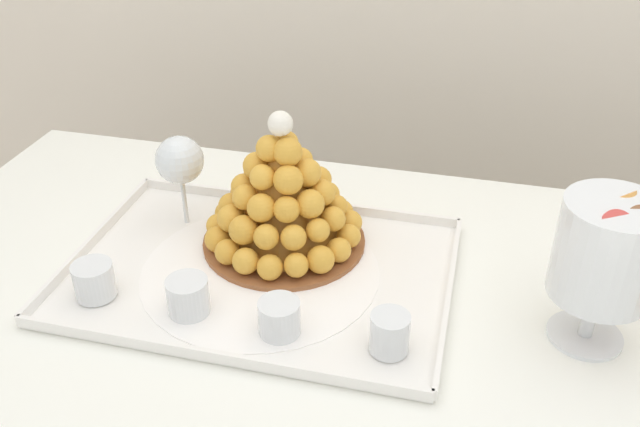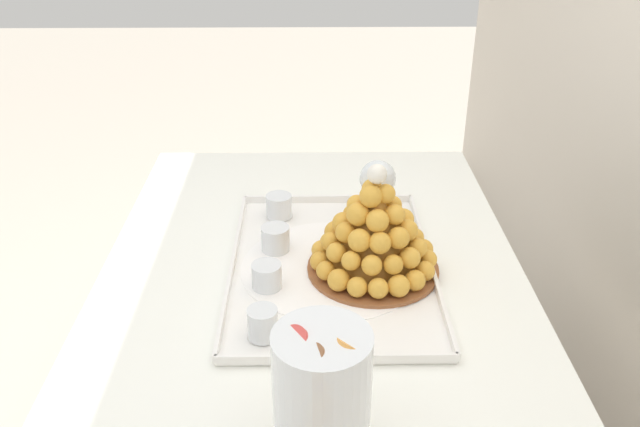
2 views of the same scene
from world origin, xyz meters
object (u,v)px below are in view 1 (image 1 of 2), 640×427
object	(u,v)px
dessert_cup_mid_right	(389,334)
dessert_cup_centre	(279,319)
croquembouche	(282,197)
macaron_goblet	(607,252)
wine_glass	(180,162)
serving_tray	(260,272)
dessert_cup_mid_left	(188,297)
dessert_cup_left	(94,281)

from	to	relation	value
dessert_cup_mid_right	dessert_cup_centre	bearing A→B (deg)	-179.27
croquembouche	macaron_goblet	xyz separation A→B (m)	(0.49, -0.12, 0.05)
dessert_cup_centre	wine_glass	bearing A→B (deg)	135.69
serving_tray	macaron_goblet	bearing A→B (deg)	-3.21
wine_glass	croquembouche	bearing A→B (deg)	-6.90
macaron_goblet	dessert_cup_mid_left	bearing A→B (deg)	-170.71
serving_tray	dessert_cup_centre	distance (m)	0.15
croquembouche	dessert_cup_centre	xyz separation A→B (m)	(0.06, -0.22, -0.07)
croquembouche	dessert_cup_left	xyz separation A→B (m)	(-0.24, -0.21, -0.06)
dessert_cup_left	macaron_goblet	distance (m)	0.74
dessert_cup_mid_right	macaron_goblet	xyz separation A→B (m)	(0.27, 0.10, 0.11)
croquembouche	dessert_cup_mid_right	size ratio (longest dim) A/B	4.73
croquembouche	dessert_cup_mid_left	size ratio (longest dim) A/B	4.41
dessert_cup_left	dessert_cup_mid_left	xyz separation A→B (m)	(0.15, -0.00, 0.00)
dessert_cup_left	macaron_goblet	xyz separation A→B (m)	(0.73, 0.09, 0.12)
croquembouche	dessert_cup_left	bearing A→B (deg)	-139.15
wine_glass	serving_tray	bearing A→B (deg)	-32.11
croquembouche	dessert_cup_mid_left	world-z (taller)	croquembouche
dessert_cup_mid_left	macaron_goblet	size ratio (longest dim) A/B	0.27
serving_tray	dessert_cup_mid_right	xyz separation A→B (m)	(0.23, -0.13, 0.03)
dessert_cup_mid_left	macaron_goblet	bearing A→B (deg)	9.29
dessert_cup_mid_right	wine_glass	bearing A→B (deg)	149.37
dessert_cup_mid_right	macaron_goblet	bearing A→B (deg)	20.80
serving_tray	macaron_goblet	xyz separation A→B (m)	(0.50, -0.03, 0.14)
dessert_cup_mid_left	dessert_cup_centre	size ratio (longest dim) A/B	1.03
macaron_goblet	croquembouche	bearing A→B (deg)	166.68
croquembouche	dessert_cup_centre	size ratio (longest dim) A/B	4.56
dessert_cup_centre	macaron_goblet	bearing A→B (deg)	13.73
dessert_cup_mid_left	wine_glass	size ratio (longest dim) A/B	0.36
dessert_cup_mid_left	dessert_cup_mid_right	world-z (taller)	dessert_cup_mid_right
dessert_cup_mid_left	dessert_cup_centre	distance (m)	0.14
dessert_cup_left	wine_glass	xyz separation A→B (m)	(0.05, 0.23, 0.09)
dessert_cup_mid_right	wine_glass	size ratio (longest dim) A/B	0.34
croquembouche	dessert_cup_centre	distance (m)	0.24
dessert_cup_centre	wine_glass	size ratio (longest dim) A/B	0.35
dessert_cup_centre	macaron_goblet	world-z (taller)	macaron_goblet
dessert_cup_centre	dessert_cup_mid_right	world-z (taller)	dessert_cup_mid_right
croquembouche	dessert_cup_mid_right	xyz separation A→B (m)	(0.22, -0.22, -0.06)
dessert_cup_mid_left	macaron_goblet	world-z (taller)	macaron_goblet
croquembouche	macaron_goblet	world-z (taller)	croquembouche
dessert_cup_centre	wine_glass	xyz separation A→B (m)	(-0.25, 0.24, 0.10)
dessert_cup_centre	dessert_cup_mid_right	size ratio (longest dim) A/B	1.04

